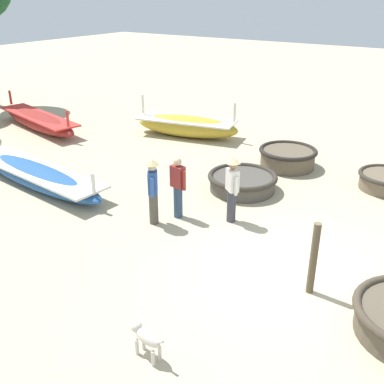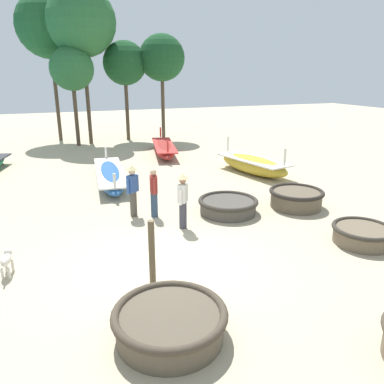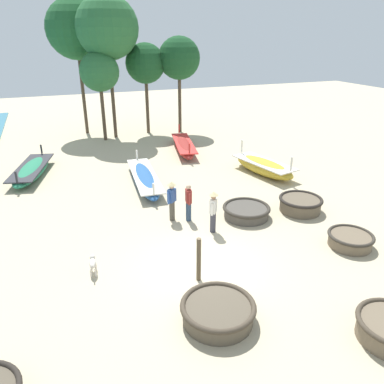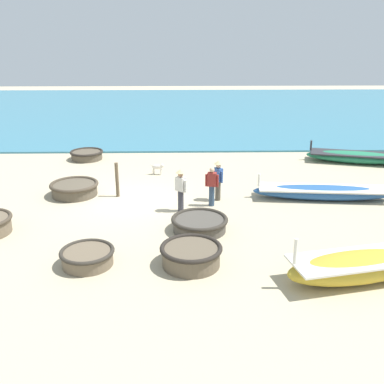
# 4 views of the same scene
# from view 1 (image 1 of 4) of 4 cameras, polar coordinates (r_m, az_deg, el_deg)

# --- Properties ---
(ground_plane) EXTENTS (80.00, 80.00, 0.00)m
(ground_plane) POSITION_cam_1_polar(r_m,az_deg,el_deg) (9.43, 11.86, -9.85)
(ground_plane) COLOR #BCAD8C
(coracle_beside_post) EXTENTS (1.84, 1.84, 0.62)m
(coracle_beside_post) POSITION_cam_1_polar(r_m,az_deg,el_deg) (14.67, 12.04, 4.38)
(coracle_beside_post) COLOR brown
(coracle_beside_post) RESTS_ON ground
(coracle_front_left) EXTENTS (1.97, 1.97, 0.49)m
(coracle_front_left) POSITION_cam_1_polar(r_m,az_deg,el_deg) (12.75, 6.41, 1.35)
(coracle_front_left) COLOR #4C473F
(coracle_front_left) RESTS_ON ground
(long_boat_blue_hull) EXTENTS (1.62, 5.73, 1.02)m
(long_boat_blue_hull) POSITION_cam_1_polar(r_m,az_deg,el_deg) (13.78, -19.13, 2.03)
(long_boat_blue_hull) COLOR #285693
(long_boat_blue_hull) RESTS_ON ground
(long_boat_ochre_hull) EXTENTS (2.15, 5.42, 1.20)m
(long_boat_ochre_hull) POSITION_cam_1_polar(r_m,az_deg,el_deg) (19.45, -18.92, 8.57)
(long_boat_ochre_hull) COLOR maroon
(long_boat_ochre_hull) RESTS_ON ground
(long_boat_red_hull) EXTENTS (2.10, 4.26, 1.46)m
(long_boat_red_hull) POSITION_cam_1_polar(r_m,az_deg,el_deg) (17.47, -0.63, 8.43)
(long_boat_red_hull) COLOR gold
(long_boat_red_hull) RESTS_ON ground
(fisherman_by_coracle) EXTENTS (0.28, 0.52, 1.57)m
(fisherman_by_coracle) POSITION_cam_1_polar(r_m,az_deg,el_deg) (10.95, -1.81, 0.76)
(fisherman_by_coracle) COLOR #2D425B
(fisherman_by_coracle) RESTS_ON ground
(fisherman_standing_left) EXTENTS (0.38, 0.44, 1.67)m
(fisherman_standing_left) POSITION_cam_1_polar(r_m,az_deg,el_deg) (10.73, 5.13, 0.85)
(fisherman_standing_left) COLOR #383842
(fisherman_standing_left) RESTS_ON ground
(fisherman_with_hat) EXTENTS (0.44, 0.38, 1.67)m
(fisherman_with_hat) POSITION_cam_1_polar(r_m,az_deg,el_deg) (10.63, -5.00, 0.62)
(fisherman_with_hat) COLOR #4C473D
(fisherman_with_hat) RESTS_ON ground
(dog) EXTENTS (0.27, 0.68, 0.55)m
(dog) POSITION_cam_1_polar(r_m,az_deg,el_deg) (7.24, -5.89, -17.86)
(dog) COLOR beige
(dog) RESTS_ON ground
(mooring_post_shoreline) EXTENTS (0.14, 0.14, 1.46)m
(mooring_post_shoreline) POSITION_cam_1_polar(r_m,az_deg,el_deg) (8.58, 15.17, -8.18)
(mooring_post_shoreline) COLOR brown
(mooring_post_shoreline) RESTS_ON ground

